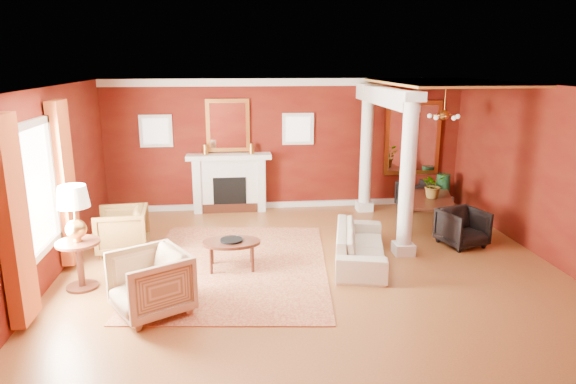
{
  "coord_description": "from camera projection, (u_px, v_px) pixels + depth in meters",
  "views": [
    {
      "loc": [
        -1.23,
        -7.84,
        3.3
      ],
      "look_at": [
        -0.31,
        0.41,
        1.15
      ],
      "focal_mm": 32.0,
      "sensor_mm": 36.0,
      "label": 1
    }
  ],
  "objects": [
    {
      "name": "ground",
      "position": [
        309.0,
        265.0,
        8.5
      ],
      "size": [
        8.0,
        8.0,
        0.0
      ],
      "primitive_type": "plane",
      "color": "brown",
      "rests_on": "ground"
    },
    {
      "name": "room_shell",
      "position": [
        311.0,
        144.0,
        7.99
      ],
      "size": [
        8.04,
        7.04,
        2.92
      ],
      "color": "#5C1C0C",
      "rests_on": "ground"
    },
    {
      "name": "fireplace",
      "position": [
        230.0,
        183.0,
        11.39
      ],
      "size": [
        1.85,
        0.42,
        1.29
      ],
      "color": "silver",
      "rests_on": "ground"
    },
    {
      "name": "overmantel_mirror",
      "position": [
        228.0,
        125.0,
        11.21
      ],
      "size": [
        0.95,
        0.07,
        1.15
      ],
      "color": "#C38939",
      "rests_on": "fireplace"
    },
    {
      "name": "flank_window_left",
      "position": [
        156.0,
        131.0,
        11.08
      ],
      "size": [
        0.7,
        0.07,
        0.7
      ],
      "color": "silver",
      "rests_on": "room_shell"
    },
    {
      "name": "flank_window_right",
      "position": [
        298.0,
        129.0,
        11.41
      ],
      "size": [
        0.7,
        0.07,
        0.7
      ],
      "color": "silver",
      "rests_on": "room_shell"
    },
    {
      "name": "left_window",
      "position": [
        41.0,
        198.0,
        7.15
      ],
      "size": [
        0.21,
        2.55,
        2.6
      ],
      "color": "white",
      "rests_on": "room_shell"
    },
    {
      "name": "column_front",
      "position": [
        408.0,
        174.0,
        8.61
      ],
      "size": [
        0.36,
        0.36,
        2.8
      ],
      "color": "silver",
      "rests_on": "ground"
    },
    {
      "name": "column_back",
      "position": [
        366.0,
        148.0,
        11.21
      ],
      "size": [
        0.36,
        0.36,
        2.8
      ],
      "color": "silver",
      "rests_on": "ground"
    },
    {
      "name": "header_beam",
      "position": [
        383.0,
        96.0,
        9.85
      ],
      "size": [
        0.3,
        3.2,
        0.32
      ],
      "primitive_type": "cube",
      "color": "silver",
      "rests_on": "column_front"
    },
    {
      "name": "amber_ceiling",
      "position": [
        445.0,
        83.0,
        9.77
      ],
      "size": [
        2.3,
        3.4,
        0.04
      ],
      "primitive_type": "cube",
      "color": "#C8883B",
      "rests_on": "room_shell"
    },
    {
      "name": "dining_mirror",
      "position": [
        413.0,
        138.0,
        11.74
      ],
      "size": [
        1.3,
        0.07,
        1.7
      ],
      "color": "#C38939",
      "rests_on": "room_shell"
    },
    {
      "name": "chandelier",
      "position": [
        444.0,
        115.0,
        9.98
      ],
      "size": [
        0.6,
        0.62,
        0.75
      ],
      "color": "#C38E3D",
      "rests_on": "room_shell"
    },
    {
      "name": "crown_trim",
      "position": [
        287.0,
        82.0,
        11.12
      ],
      "size": [
        8.0,
        0.08,
        0.16
      ],
      "primitive_type": "cube",
      "color": "silver",
      "rests_on": "room_shell"
    },
    {
      "name": "base_trim",
      "position": [
        287.0,
        204.0,
        11.81
      ],
      "size": [
        8.0,
        0.08,
        0.12
      ],
      "primitive_type": "cube",
      "color": "silver",
      "rests_on": "ground"
    },
    {
      "name": "rug",
      "position": [
        236.0,
        266.0,
        8.43
      ],
      "size": [
        3.38,
        4.25,
        0.02
      ],
      "primitive_type": "cube",
      "rotation": [
        0.0,
        0.0,
        -0.11
      ],
      "color": "maroon",
      "rests_on": "ground"
    },
    {
      "name": "sofa",
      "position": [
        361.0,
        239.0,
        8.55
      ],
      "size": [
        1.03,
        2.1,
        0.79
      ],
      "primitive_type": "imported",
      "rotation": [
        0.0,
        0.0,
        1.35
      ],
      "color": "beige",
      "rests_on": "ground"
    },
    {
      "name": "armchair_leopard",
      "position": [
        122.0,
        228.0,
        8.99
      ],
      "size": [
        0.86,
        0.91,
        0.87
      ],
      "primitive_type": "imported",
      "rotation": [
        0.0,
        0.0,
        -1.49
      ],
      "color": "black",
      "rests_on": "ground"
    },
    {
      "name": "armchair_stripe",
      "position": [
        150.0,
        280.0,
        6.79
      ],
      "size": [
        1.19,
        1.22,
        0.94
      ],
      "primitive_type": "imported",
      "rotation": [
        0.0,
        0.0,
        -1.04
      ],
      "color": "tan",
      "rests_on": "ground"
    },
    {
      "name": "coffee_table",
      "position": [
        232.0,
        244.0,
        8.25
      ],
      "size": [
        0.93,
        0.93,
        0.47
      ],
      "rotation": [
        0.0,
        0.0,
        0.0
      ],
      "color": "black",
      "rests_on": "ground"
    },
    {
      "name": "coffee_book",
      "position": [
        231.0,
        233.0,
        8.28
      ],
      "size": [
        0.15,
        0.07,
        0.21
      ],
      "primitive_type": "imported",
      "rotation": [
        0.0,
        0.0,
        0.39
      ],
      "color": "black",
      "rests_on": "coffee_table"
    },
    {
      "name": "side_table",
      "position": [
        75.0,
        220.0,
        7.38
      ],
      "size": [
        0.63,
        0.63,
        1.57
      ],
      "rotation": [
        0.0,
        0.0,
        0.34
      ],
      "color": "black",
      "rests_on": "ground"
    },
    {
      "name": "dining_table",
      "position": [
        430.0,
        204.0,
        10.45
      ],
      "size": [
        1.03,
        1.71,
        0.9
      ],
      "primitive_type": "imported",
      "rotation": [
        0.0,
        0.0,
        1.26
      ],
      "color": "black",
      "rests_on": "ground"
    },
    {
      "name": "dining_chair_near",
      "position": [
        463.0,
        226.0,
        9.3
      ],
      "size": [
        0.89,
        0.86,
        0.75
      ],
      "primitive_type": "imported",
      "rotation": [
        0.0,
        0.0,
        0.29
      ],
      "color": "black",
      "rests_on": "ground"
    },
    {
      "name": "dining_chair_far",
      "position": [
        415.0,
        194.0,
        11.61
      ],
      "size": [
        0.78,
        0.75,
        0.69
      ],
      "primitive_type": "imported",
      "rotation": [
        0.0,
        0.0,
        3.35
      ],
      "color": "black",
      "rests_on": "ground"
    },
    {
      "name": "green_urn",
      "position": [
        442.0,
        195.0,
        11.64
      ],
      "size": [
        0.34,
        0.34,
        0.81
      ],
      "color": "#133C21",
      "rests_on": "ground"
    },
    {
      "name": "potted_plant",
      "position": [
        434.0,
        172.0,
        10.32
      ],
      "size": [
        0.61,
        0.65,
        0.42
      ],
      "primitive_type": "imported",
      "rotation": [
        0.0,
        0.0,
        0.28
      ],
      "color": "#26591E",
      "rests_on": "dining_table"
    }
  ]
}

